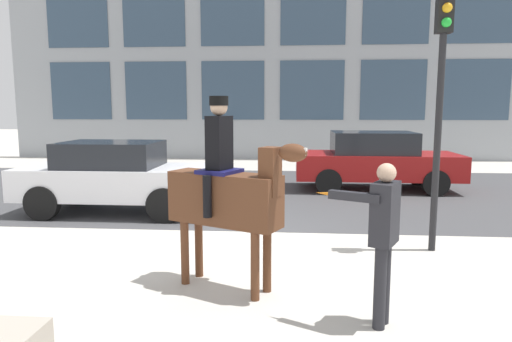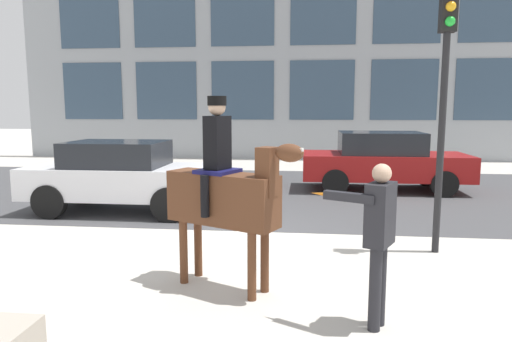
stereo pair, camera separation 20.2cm
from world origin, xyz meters
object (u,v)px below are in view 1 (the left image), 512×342
object	(u,v)px
pedestrian_bystander	(383,231)
traffic_light	(441,78)
street_car_near_lane	(115,176)
street_car_far_lane	(375,160)
mounted_horse_lead	(227,193)

from	to	relation	value
pedestrian_bystander	traffic_light	xyz separation A→B (m)	(1.36, 2.74, 1.76)
street_car_near_lane	street_car_far_lane	bearing A→B (deg)	28.71
pedestrian_bystander	street_car_far_lane	distance (m)	8.56
street_car_near_lane	traffic_light	size ratio (longest dim) A/B	1.00
mounted_horse_lead	pedestrian_bystander	world-z (taller)	mounted_horse_lead
mounted_horse_lead	traffic_light	bearing A→B (deg)	55.51
pedestrian_bystander	street_car_far_lane	xyz separation A→B (m)	(1.42, 8.44, -0.19)
mounted_horse_lead	pedestrian_bystander	bearing A→B (deg)	-1.65
street_car_near_lane	street_car_far_lane	size ratio (longest dim) A/B	0.92
mounted_horse_lead	street_car_far_lane	bearing A→B (deg)	92.24
pedestrian_bystander	street_car_near_lane	size ratio (longest dim) A/B	0.42
pedestrian_bystander	street_car_near_lane	xyz separation A→B (m)	(-4.88, 4.99, -0.21)
mounted_horse_lead	street_car_far_lane	world-z (taller)	mounted_horse_lead
mounted_horse_lead	traffic_light	size ratio (longest dim) A/B	0.59
pedestrian_bystander	street_car_near_lane	world-z (taller)	pedestrian_bystander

